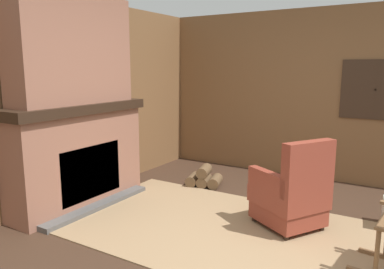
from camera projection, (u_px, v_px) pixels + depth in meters
ground_plane at (264, 253)px, 3.37m from camera, size 14.00×14.00×0.00m
wood_panel_wall_left at (60, 101)px, 4.49m from camera, size 0.06×5.77×2.49m
wood_panel_wall_back at (333, 96)px, 5.34m from camera, size 5.77×0.09×2.49m
fireplace_hearth at (79, 155)px, 4.46m from camera, size 0.66×1.84×1.23m
chimney_breast at (72, 49)px, 4.25m from camera, size 0.40×1.53×1.24m
area_rug at (232, 231)px, 3.80m from camera, size 3.58×2.01×0.01m
armchair at (291, 195)px, 3.83m from camera, size 0.85×0.83×0.96m
firewood_stack at (204, 178)px, 5.25m from camera, size 0.54×0.44×0.29m
oil_lamp_vase at (25, 97)px, 3.85m from camera, size 0.10×0.10×0.32m
storage_case at (88, 96)px, 4.57m from camera, size 0.16×0.27×0.14m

